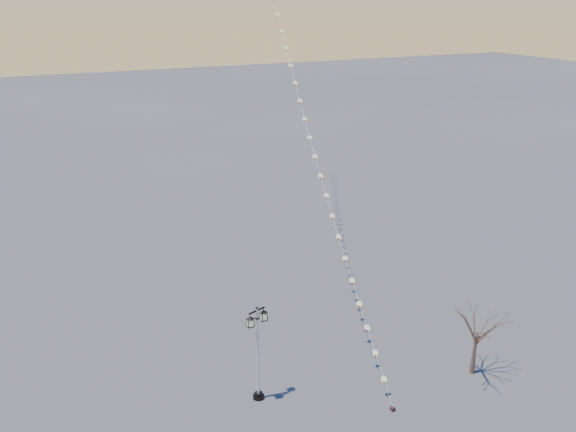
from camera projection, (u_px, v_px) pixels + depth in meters
ground at (355, 424)px, 29.48m from camera, size 300.00×300.00×0.00m
street_lamp at (258, 349)px, 30.36m from camera, size 1.29×0.75×5.26m
bare_tree at (477, 327)px, 32.46m from camera, size 2.49×2.49×4.12m
kite_train at (291, 32)px, 42.87m from camera, size 8.31×40.02×34.10m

